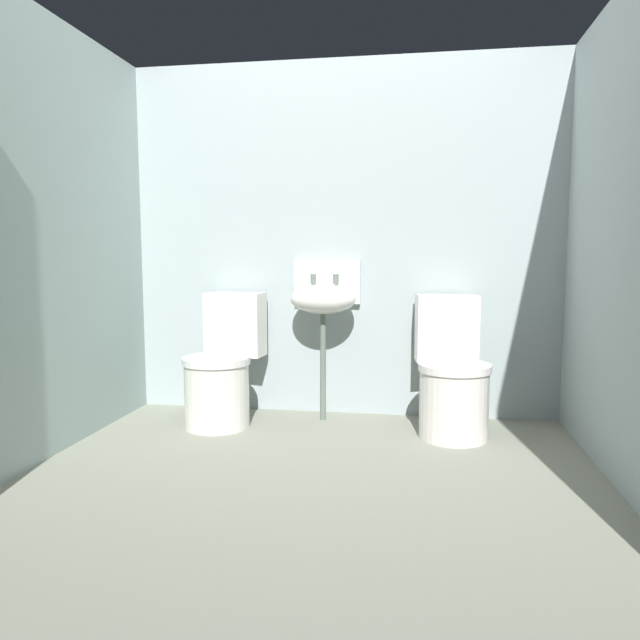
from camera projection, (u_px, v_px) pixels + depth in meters
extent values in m
cube|color=gray|center=(310.00, 487.00, 2.75)|extent=(3.09, 2.74, 0.08)
cube|color=#98A6A9|center=(343.00, 240.00, 3.82)|extent=(3.09, 0.10, 2.22)
cube|color=#95ABA6|center=(33.00, 237.00, 2.95)|extent=(0.10, 2.54, 2.22)
cylinder|color=silver|center=(217.00, 395.00, 3.56)|extent=(0.41, 0.41, 0.38)
cylinder|color=silver|center=(216.00, 360.00, 3.53)|extent=(0.44, 0.44, 0.04)
cube|color=silver|center=(235.00, 324.00, 3.80)|extent=(0.38, 0.21, 0.40)
cylinder|color=silver|center=(454.00, 405.00, 3.34)|extent=(0.42, 0.42, 0.38)
cylinder|color=silver|center=(455.00, 367.00, 3.31)|extent=(0.44, 0.44, 0.04)
cube|color=silver|center=(446.00, 328.00, 3.59)|extent=(0.38, 0.22, 0.40)
cylinder|color=slate|center=(323.00, 367.00, 3.69)|extent=(0.04, 0.04, 0.66)
ellipsoid|color=silver|center=(323.00, 299.00, 3.64)|extent=(0.40, 0.32, 0.18)
cube|color=silver|center=(327.00, 281.00, 3.79)|extent=(0.42, 0.04, 0.28)
cylinder|color=slate|center=(313.00, 279.00, 3.70)|extent=(0.04, 0.04, 0.06)
cylinder|color=slate|center=(336.00, 279.00, 3.68)|extent=(0.04, 0.04, 0.06)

